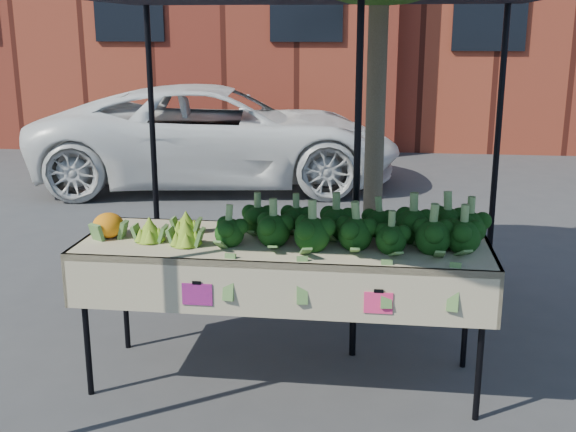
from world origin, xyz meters
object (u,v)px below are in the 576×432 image
(canopy, at_px, (302,149))
(vehicle, at_px, (215,0))
(table, at_px, (284,312))
(street_tree, at_px, (378,48))

(canopy, height_order, vehicle, vehicle)
(vehicle, bearing_deg, canopy, -170.22)
(table, xyz_separation_m, vehicle, (-1.62, 5.53, 2.02))
(vehicle, distance_m, street_tree, 4.98)
(street_tree, bearing_deg, canopy, -128.07)
(table, distance_m, canopy, 1.04)
(table, bearing_deg, street_tree, 64.23)
(vehicle, xyz_separation_m, street_tree, (2.13, -4.47, -0.49))
(table, relative_size, street_tree, 0.61)
(table, xyz_separation_m, street_tree, (0.51, 1.06, 1.53))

